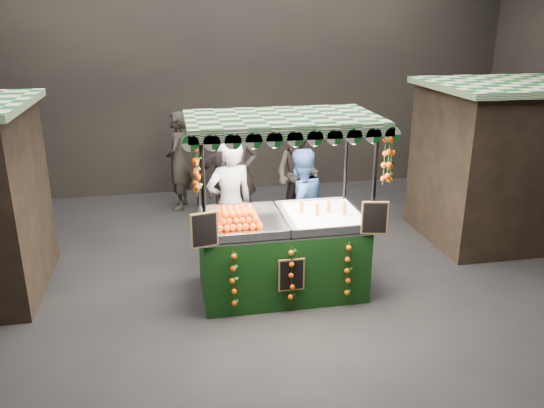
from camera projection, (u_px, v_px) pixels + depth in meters
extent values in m
plane|color=black|center=(270.00, 300.00, 7.31)|extent=(12.00, 12.00, 0.00)
cube|color=black|center=(224.00, 71.00, 11.11)|extent=(12.00, 0.10, 5.00)
cube|color=black|center=(544.00, 367.00, 1.85)|extent=(12.00, 0.10, 5.00)
cube|color=black|center=(513.00, 164.00, 9.07)|extent=(2.80, 2.00, 2.50)
cube|color=#12541D|center=(525.00, 85.00, 8.64)|extent=(3.00, 2.20, 0.10)
cube|color=black|center=(281.00, 258.00, 7.42)|extent=(2.15, 1.17, 0.98)
cube|color=silver|center=(281.00, 223.00, 7.25)|extent=(2.15, 1.17, 0.04)
cylinder|color=black|center=(205.00, 232.00, 6.49)|extent=(0.05, 0.05, 2.34)
cylinder|color=black|center=(372.00, 220.00, 6.86)|extent=(0.05, 0.05, 2.34)
cylinder|color=black|center=(199.00, 202.00, 7.52)|extent=(0.05, 0.05, 2.34)
cylinder|color=black|center=(344.00, 193.00, 7.90)|extent=(0.05, 0.05, 2.34)
cube|color=#12541D|center=(282.00, 119.00, 6.79)|extent=(2.39, 1.42, 0.08)
cube|color=white|center=(324.00, 216.00, 7.34)|extent=(0.96, 1.05, 0.08)
cube|color=black|center=(204.00, 230.00, 6.42)|extent=(0.33, 0.09, 0.43)
cube|color=black|center=(375.00, 218.00, 6.80)|extent=(0.33, 0.09, 0.43)
cube|color=black|center=(291.00, 275.00, 6.82)|extent=(0.33, 0.02, 0.43)
imported|color=gray|center=(230.00, 204.00, 8.02)|extent=(0.81, 0.64, 1.94)
imported|color=navy|center=(300.00, 205.00, 8.26)|extent=(1.04, 0.93, 1.75)
imported|color=black|center=(237.00, 173.00, 9.63)|extent=(0.71, 0.47, 1.93)
imported|color=#2E2925|center=(297.00, 176.00, 9.74)|extent=(1.08, 1.08, 1.77)
imported|color=#2C2524|center=(225.00, 178.00, 9.76)|extent=(1.03, 0.51, 1.69)
imported|color=black|center=(228.00, 177.00, 10.07)|extent=(1.13, 1.03, 1.52)
imported|color=#2D2625|center=(487.00, 169.00, 10.01)|extent=(0.79, 1.77, 1.85)
imported|color=black|center=(178.00, 161.00, 10.45)|extent=(0.59, 0.77, 1.90)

